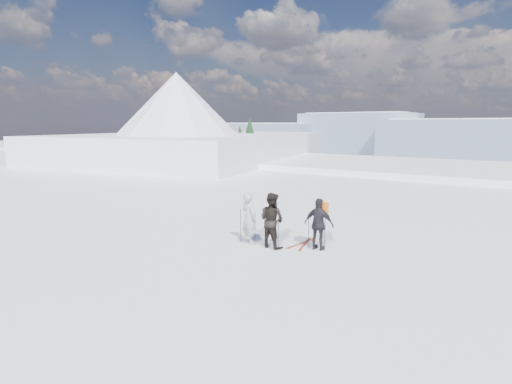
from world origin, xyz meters
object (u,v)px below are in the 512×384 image
skis_loose (303,244)px  skier_pack (319,224)px  skier_dark (272,220)px  skier_grey (249,218)px

skis_loose → skier_pack: bearing=-21.4°
skier_dark → skis_loose: bearing=-121.7°
skier_grey → skier_pack: bearing=-143.6°
skier_pack → skis_loose: size_ratio=1.06×
skier_dark → skier_pack: 1.62m
skier_grey → skier_dark: size_ratio=0.95×
skier_grey → skier_pack: size_ratio=1.03×
skier_dark → skis_loose: (0.77, 0.93, -0.95)m
skier_grey → skier_dark: skier_dark is taller
skier_pack → skis_loose: (-0.72, 0.28, -0.88)m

